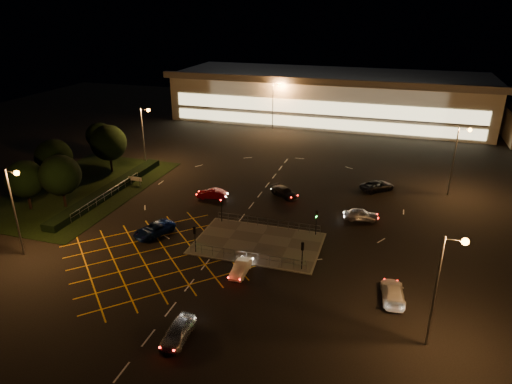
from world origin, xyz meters
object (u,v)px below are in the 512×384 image
(car_approach_white, at_px, (393,292))
(car_near_silver, at_px, (178,331))
(car_left_blue, at_px, (154,229))
(car_circ_red, at_px, (212,194))
(car_right_silver, at_px, (361,215))
(car_east_grey, at_px, (377,186))
(signal_nw, at_px, (221,205))
(car_far_dkgrey, at_px, (284,192))
(signal_sw, at_px, (195,234))
(signal_ne, at_px, (316,218))
(car_queue_white, at_px, (241,268))
(signal_se, at_px, (302,250))

(car_approach_white, bearing_deg, car_near_silver, 26.29)
(car_left_blue, xyz_separation_m, car_circ_red, (2.43, 12.25, -0.03))
(car_right_silver, xyz_separation_m, car_east_grey, (1.40, 10.83, -0.02))
(signal_nw, height_order, car_far_dkgrey, signal_nw)
(signal_sw, distance_m, car_left_blue, 7.13)
(car_east_grey, bearing_deg, car_far_dkgrey, 73.82)
(signal_ne, relative_size, car_right_silver, 0.72)
(car_near_silver, bearing_deg, car_circ_red, 105.44)
(car_east_grey, bearing_deg, car_near_silver, 117.66)
(car_right_silver, bearing_deg, car_circ_red, 78.48)
(car_queue_white, xyz_separation_m, car_circ_red, (-10.24, 17.18, 0.06))
(car_near_silver, xyz_separation_m, car_queue_white, (1.72, 10.84, -0.13))
(signal_sw, relative_size, car_right_silver, 0.72)
(car_east_grey, bearing_deg, car_queue_white, 113.71)
(car_near_silver, relative_size, car_circ_red, 1.06)
(car_circ_red, height_order, car_approach_white, car_approach_white)
(signal_se, height_order, car_near_silver, signal_se)
(signal_nw, relative_size, car_queue_white, 0.83)
(car_far_dkgrey, relative_size, car_right_silver, 1.03)
(car_near_silver, xyz_separation_m, car_approach_white, (16.73, 10.94, -0.03))
(signal_nw, bearing_deg, car_far_dkgrey, 62.08)
(signal_se, xyz_separation_m, signal_nw, (-12.00, 7.99, 0.00))
(car_far_dkgrey, bearing_deg, signal_sw, -162.50)
(car_right_silver, relative_size, car_east_grey, 0.84)
(car_far_dkgrey, bearing_deg, car_queue_white, -144.06)
(car_right_silver, height_order, car_east_grey, car_right_silver)
(signal_sw, bearing_deg, car_near_silver, 108.43)
(car_near_silver, bearing_deg, car_approach_white, 31.72)
(signal_se, distance_m, car_circ_red, 21.83)
(signal_sw, xyz_separation_m, car_right_silver, (16.74, 13.85, -1.62))
(signal_sw, xyz_separation_m, car_near_silver, (4.45, -13.34, -1.61))
(signal_se, relative_size, car_far_dkgrey, 0.69)
(car_near_silver, relative_size, car_east_grey, 0.84)
(car_queue_white, bearing_deg, car_right_silver, 56.87)
(signal_ne, distance_m, car_near_silver, 22.68)
(signal_se, bearing_deg, car_approach_white, 165.33)
(car_left_blue, bearing_deg, signal_ne, 38.59)
(signal_ne, bearing_deg, car_east_grey, 69.82)
(signal_ne, relative_size, car_left_blue, 0.60)
(signal_sw, relative_size, car_east_grey, 0.60)
(signal_sw, bearing_deg, signal_se, -180.00)
(signal_ne, relative_size, car_east_grey, 0.60)
(signal_se, relative_size, car_east_grey, 0.60)
(signal_ne, distance_m, car_queue_white, 12.13)
(car_near_silver, distance_m, car_circ_red, 29.29)
(car_left_blue, bearing_deg, car_queue_white, 0.60)
(signal_ne, xyz_separation_m, car_approach_white, (9.17, -10.39, -1.64))
(signal_ne, bearing_deg, car_approach_white, -48.56)
(car_right_silver, height_order, car_circ_red, car_right_silver)
(signal_ne, bearing_deg, car_left_blue, -163.27)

